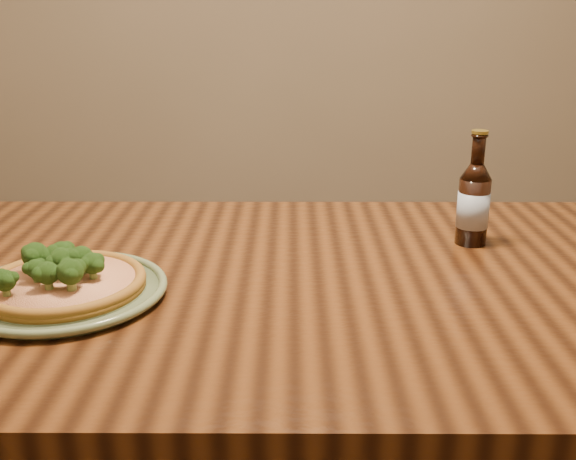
{
  "coord_description": "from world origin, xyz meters",
  "views": [
    {
      "loc": [
        0.06,
        -0.98,
        1.2
      ],
      "look_at": [
        0.05,
        0.14,
        0.82
      ],
      "focal_mm": 42.0,
      "sensor_mm": 36.0,
      "label": 1
    }
  ],
  "objects_px": {
    "plate": "(65,291)",
    "pizza": "(63,280)",
    "table": "(258,324)",
    "beer_bottle": "(474,203)"
  },
  "relations": [
    {
      "from": "plate",
      "to": "beer_bottle",
      "type": "relative_size",
      "value": 1.46
    },
    {
      "from": "table",
      "to": "pizza",
      "type": "bearing_deg",
      "value": -163.43
    },
    {
      "from": "plate",
      "to": "pizza",
      "type": "xyz_separation_m",
      "value": [
        -0.0,
        0.0,
        0.02
      ]
    },
    {
      "from": "pizza",
      "to": "plate",
      "type": "bearing_deg",
      "value": -8.65
    },
    {
      "from": "table",
      "to": "beer_bottle",
      "type": "height_order",
      "value": "beer_bottle"
    },
    {
      "from": "table",
      "to": "plate",
      "type": "xyz_separation_m",
      "value": [
        -0.3,
        -0.09,
        0.1
      ]
    },
    {
      "from": "plate",
      "to": "pizza",
      "type": "distance_m",
      "value": 0.02
    },
    {
      "from": "beer_bottle",
      "to": "table",
      "type": "bearing_deg",
      "value": -144.01
    },
    {
      "from": "table",
      "to": "pizza",
      "type": "distance_m",
      "value": 0.34
    },
    {
      "from": "table",
      "to": "plate",
      "type": "relative_size",
      "value": 4.95
    }
  ]
}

